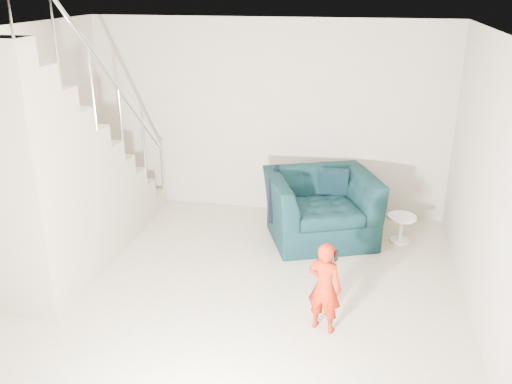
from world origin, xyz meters
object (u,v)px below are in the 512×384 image
armchair (321,207)px  toddler (325,287)px  side_table (401,224)px  staircase (56,191)px

armchair → toddler: bearing=-105.4°
armchair → toddler: size_ratio=1.44×
side_table → staircase: bearing=-159.8°
armchair → staircase: 3.20m
armchair → staircase: staircase is taller
armchair → side_table: armchair is taller
toddler → staircase: bearing=5.9°
side_table → armchair: bearing=-175.7°
armchair → side_table: (1.02, 0.08, -0.19)m
side_table → staircase: size_ratio=0.10×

